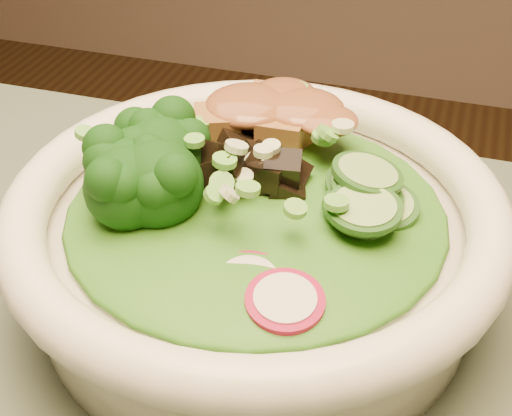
% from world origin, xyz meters
% --- Properties ---
extents(salad_bowl, '(0.29, 0.29, 0.08)m').
position_xyz_m(salad_bowl, '(0.07, 0.20, 0.79)').
color(salad_bowl, white).
rests_on(salad_bowl, dining_table).
extents(lettuce_bed, '(0.22, 0.22, 0.03)m').
position_xyz_m(lettuce_bed, '(0.07, 0.20, 0.81)').
color(lettuce_bed, '#185A12').
rests_on(lettuce_bed, salad_bowl).
extents(broccoli_florets, '(0.10, 0.09, 0.05)m').
position_xyz_m(broccoli_florets, '(0.00, 0.18, 0.83)').
color(broccoli_florets, black).
rests_on(broccoli_florets, salad_bowl).
extents(radish_slices, '(0.12, 0.07, 0.02)m').
position_xyz_m(radish_slices, '(0.09, 0.13, 0.82)').
color(radish_slices, maroon).
rests_on(radish_slices, salad_bowl).
extents(cucumber_slices, '(0.09, 0.09, 0.04)m').
position_xyz_m(cucumber_slices, '(0.14, 0.21, 0.83)').
color(cucumber_slices, '#9DCB71').
rests_on(cucumber_slices, salad_bowl).
extents(mushroom_heap, '(0.09, 0.09, 0.04)m').
position_xyz_m(mushroom_heap, '(0.07, 0.21, 0.83)').
color(mushroom_heap, black).
rests_on(mushroom_heap, salad_bowl).
extents(tofu_cubes, '(0.11, 0.09, 0.04)m').
position_xyz_m(tofu_cubes, '(0.06, 0.27, 0.83)').
color(tofu_cubes, '#935B31').
rests_on(tofu_cubes, salad_bowl).
extents(peanut_sauce, '(0.07, 0.06, 0.02)m').
position_xyz_m(peanut_sauce, '(0.06, 0.27, 0.84)').
color(peanut_sauce, brown).
rests_on(peanut_sauce, tofu_cubes).
extents(scallion_garnish, '(0.21, 0.21, 0.03)m').
position_xyz_m(scallion_garnish, '(0.07, 0.20, 0.84)').
color(scallion_garnish, '#62B13E').
rests_on(scallion_garnish, salad_bowl).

